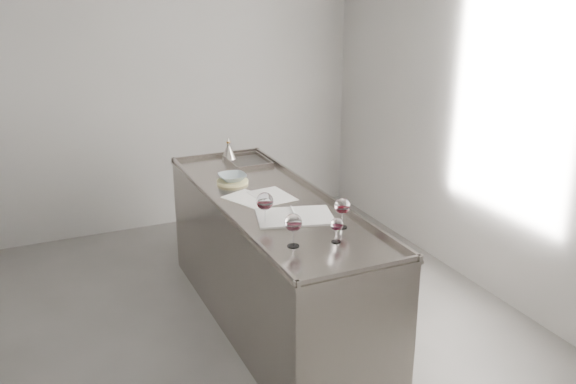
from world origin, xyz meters
name	(u,v)px	position (x,y,z in m)	size (l,w,h in m)	color
room_shell	(212,155)	(0.00, 0.00, 1.40)	(4.54, 5.04, 2.84)	#595754
counter	(272,263)	(0.50, 0.30, 0.47)	(0.77, 2.42, 0.97)	gray
wine_glass_left	(265,202)	(0.30, -0.08, 1.09)	(0.11, 0.11, 0.21)	white
wine_glass_middle	(293,223)	(0.32, -0.44, 1.08)	(0.10, 0.10, 0.20)	white
wine_glass_right	(342,207)	(0.71, -0.31, 1.07)	(0.10, 0.10, 0.19)	white
wine_glass_small	(337,225)	(0.57, -0.49, 1.04)	(0.07, 0.07, 0.15)	white
notebook	(295,217)	(0.51, -0.05, 0.95)	(0.55, 0.45, 0.02)	silver
loose_paper_top	(249,199)	(0.38, 0.40, 0.94)	(0.24, 0.34, 0.00)	white
loose_paper_under	(272,196)	(0.54, 0.38, 0.94)	(0.24, 0.34, 0.00)	silver
trivet	(232,182)	(0.39, 0.77, 0.95)	(0.23, 0.23, 0.02)	beige
ceramic_bowl	(232,177)	(0.39, 0.77, 0.98)	(0.20, 0.20, 0.05)	#8C9DA3
wine_funnel	(229,152)	(0.57, 1.38, 1.00)	(0.13, 0.13, 0.19)	gray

